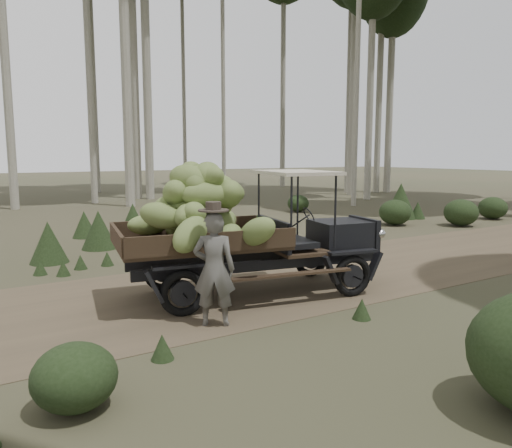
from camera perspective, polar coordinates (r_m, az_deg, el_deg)
name	(u,v)px	position (r m, az deg, el deg)	size (l,w,h in m)	color
ground	(338,271)	(10.19, 9.39, -5.28)	(120.00, 120.00, 0.00)	#473D2B
dirt_track	(338,270)	(10.19, 9.39, -5.26)	(70.00, 4.00, 0.01)	brown
banana_truck	(223,216)	(7.99, -3.74, 0.91)	(4.65, 2.45, 2.30)	black
farmer	(214,268)	(6.77, -4.81, -5.02)	(0.68, 0.62, 1.70)	#54524D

